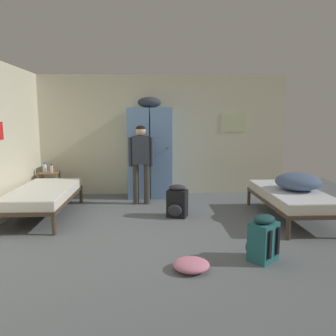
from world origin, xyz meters
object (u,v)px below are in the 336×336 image
Objects in this scene: water_bottle at (45,168)px; backpack_black at (177,202)px; locker_bank at (150,151)px; shelf_unit at (49,183)px; bed_right at (291,196)px; bedding_heap at (298,182)px; lotion_bottle at (52,169)px; bed_left_rear at (44,194)px; person_traveler at (141,157)px; clothes_pile_pink at (191,265)px; backpack_teal at (263,239)px.

backpack_black is (2.56, -1.30, -0.40)m from water_bottle.
locker_bank is 10.44× the size of water_bottle.
bed_right is (4.34, -1.50, 0.04)m from shelf_unit.
backpack_black is (2.48, -1.28, -0.09)m from shelf_unit.
lotion_bottle is (-4.36, 1.47, 0.02)m from bedding_heap.
bed_right is at bearing 171.45° from bedding_heap.
shelf_unit is at bearing 102.26° from bed_left_rear.
locker_bank is 2.89× the size of bedding_heap.
person_traveler reaches higher than backpack_black.
bed_right is at bearing -6.64° from backpack_black.
clothes_pile_pink is at bearing -53.10° from lotion_bottle.
bedding_heap is at bearing -18.64° from lotion_bottle.
lotion_bottle is at bearing -21.80° from water_bottle.
clothes_pile_pink is at bearing -82.44° from locker_bank.
locker_bank is 5.16× the size of clothes_pile_pink.
person_traveler is (-0.17, -0.59, -0.06)m from locker_bank.
person_traveler is at bearing 156.54° from bedding_heap.
shelf_unit is at bearing 127.34° from clothes_pile_pink.
locker_bank is 2.92m from bed_right.
bedding_heap is (4.18, -0.36, 0.25)m from bed_left_rear.
water_bottle reaches higher than shelf_unit.
person_traveler reaches higher than lotion_bottle.
bed_left_rear is 9.58× the size of water_bottle.
person_traveler is at bearing 156.03° from bed_right.
bed_left_rear is 3.63m from backpack_teal.
bedding_heap is at bearing -6.73° from backpack_black.
bed_right is 2.66× the size of bedding_heap.
backpack_teal is at bearing -122.64° from bed_right.
shelf_unit reaches higher than bed_left_rear.
bed_right is 9.58× the size of water_bottle.
bedding_heap is (0.09, -0.01, 0.25)m from bed_right.
lotion_bottle reaches higher than backpack_black.
locker_bank is 1.37× the size of person_traveler.
shelf_unit is 4.59m from bed_right.
bed_left_rear reaches higher than clothes_pile_pink.
backpack_black is 1.96m from backpack_teal.
bed_left_rear is 3.09m from clothes_pile_pink.
lotion_bottle is at bearing 168.75° from person_traveler.
bedding_heap is at bearing -35.33° from locker_bank.
backpack_black is at bearing 173.27° from bedding_heap.
locker_bank is 3.56m from backpack_teal.
person_traveler reaches higher than backpack_teal.
bedding_heap is 2.67m from clothes_pile_pink.
person_traveler is 8.71× the size of lotion_bottle.
shelf_unit is 0.80× the size of bedding_heap.
shelf_unit is 4.11m from clothes_pile_pink.
bed_left_rear is at bearing 175.08° from bedding_heap.
bed_right is at bearing -19.04° from shelf_unit.
bed_left_rear is at bearing -77.74° from shelf_unit.
bed_left_rear is at bearing 148.56° from backpack_teal.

